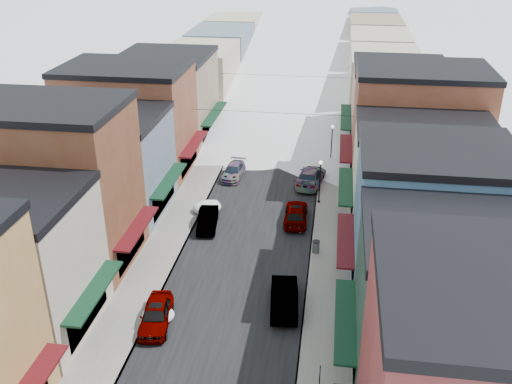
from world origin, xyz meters
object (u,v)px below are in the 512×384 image
(car_silver_sedan, at_px, (156,315))
(trash_can, at_px, (316,247))
(car_dark_hatch, at_px, (208,220))
(car_green_sedan, at_px, (284,297))
(streetlamp_near, at_px, (320,176))

(car_silver_sedan, height_order, trash_can, car_silver_sedan)
(car_silver_sedan, distance_m, car_dark_hatch, 13.12)
(trash_can, bearing_deg, car_silver_sedan, -134.09)
(trash_can, bearing_deg, car_green_sedan, -104.12)
(car_dark_hatch, xyz_separation_m, streetlamp_near, (9.16, 5.82, 2.02))
(car_green_sedan, bearing_deg, streetlamp_near, -101.48)
(car_green_sedan, xyz_separation_m, streetlamp_near, (1.65, 15.96, 1.90))
(car_silver_sedan, relative_size, streetlamp_near, 1.11)
(car_dark_hatch, bearing_deg, streetlamp_near, 25.22)
(trash_can, height_order, streetlamp_near, streetlamp_near)
(car_silver_sedan, xyz_separation_m, trash_can, (9.77, 10.08, -0.11))
(car_dark_hatch, height_order, trash_can, car_dark_hatch)
(car_dark_hatch, relative_size, trash_can, 4.35)
(car_dark_hatch, bearing_deg, car_green_sedan, -60.70)
(trash_can, bearing_deg, car_dark_hatch, 161.93)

